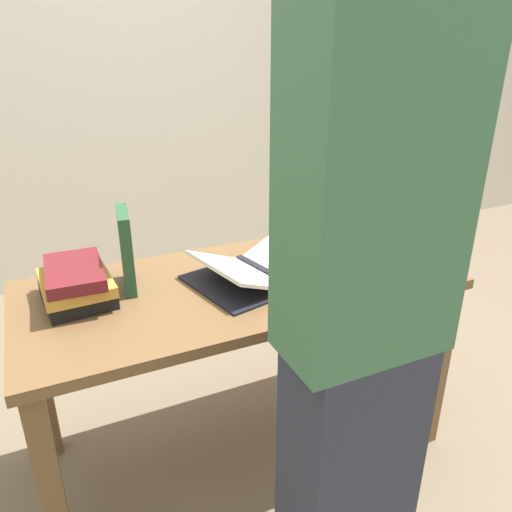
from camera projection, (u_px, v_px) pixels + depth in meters
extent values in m
plane|color=#70604C|center=(243.00, 443.00, 2.00)|extent=(12.00, 12.00, 0.00)
cube|color=silver|center=(120.00, 74.00, 3.00)|extent=(8.00, 0.06, 2.60)
cube|color=brown|center=(241.00, 285.00, 1.71)|extent=(1.47, 0.66, 0.03)
cube|color=brown|center=(52.00, 493.00, 1.36)|extent=(0.06, 0.06, 0.69)
cube|color=brown|center=(437.00, 367.00, 1.89)|extent=(0.06, 0.06, 0.69)
cube|color=brown|center=(40.00, 378.00, 1.83)|extent=(0.06, 0.06, 0.69)
cube|color=brown|center=(351.00, 302.00, 2.36)|extent=(0.06, 0.06, 0.69)
cube|color=black|center=(266.00, 272.00, 1.75)|extent=(0.10, 0.32, 0.02)
cube|color=black|center=(235.00, 284.00, 1.67)|extent=(0.32, 0.38, 0.01)
cube|color=black|center=(294.00, 264.00, 1.82)|extent=(0.32, 0.38, 0.01)
cube|color=silver|center=(238.00, 271.00, 1.66)|extent=(0.29, 0.36, 0.10)
cube|color=silver|center=(292.00, 254.00, 1.80)|extent=(0.29, 0.36, 0.10)
cube|color=black|center=(78.00, 295.00, 1.56)|extent=(0.22, 0.25, 0.05)
cube|color=#BC8933|center=(76.00, 283.00, 1.55)|extent=(0.22, 0.27, 0.03)
cube|color=maroon|center=(74.00, 272.00, 1.53)|extent=(0.18, 0.28, 0.04)
cube|color=#234C2D|center=(126.00, 250.00, 1.61)|extent=(0.06, 0.18, 0.26)
cylinder|color=tan|center=(328.00, 248.00, 1.95)|extent=(0.14, 0.14, 0.02)
cylinder|color=tan|center=(331.00, 201.00, 1.87)|extent=(0.02, 0.02, 0.37)
cone|color=#285138|center=(335.00, 139.00, 1.78)|extent=(0.16, 0.16, 0.10)
cylinder|color=#B74238|center=(324.00, 243.00, 1.89)|extent=(0.09, 0.09, 0.09)
torus|color=#B74238|center=(337.00, 245.00, 1.88)|extent=(0.04, 0.04, 0.05)
cylinder|color=gold|center=(307.00, 299.00, 1.58)|extent=(0.03, 0.16, 0.01)
cube|color=#2D3342|center=(346.00, 486.00, 1.28)|extent=(0.31, 0.20, 0.86)
cube|color=#3D704C|center=(375.00, 187.00, 0.97)|extent=(0.36, 0.20, 0.73)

